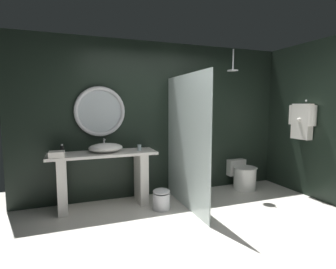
{
  "coord_description": "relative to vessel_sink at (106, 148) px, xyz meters",
  "views": [
    {
      "loc": [
        -1.5,
        -2.49,
        1.55
      ],
      "look_at": [
        -0.2,
        0.99,
        1.14
      ],
      "focal_mm": 28.53,
      "sensor_mm": 36.0,
      "label": 1
    }
  ],
  "objects": [
    {
      "name": "hanging_bathrobe",
      "position": [
        3.2,
        -0.63,
        0.4
      ],
      "size": [
        0.2,
        0.53,
        0.67
      ],
      "color": "silver"
    },
    {
      "name": "shower_glass_panel",
      "position": [
        1.13,
        -0.47,
        0.09
      ],
      "size": [
        0.02,
        1.48,
        2.0
      ],
      "primitive_type": "cube",
      "color": "silver",
      "rests_on": "ground_plane"
    },
    {
      "name": "rain_shower_head",
      "position": [
        2.16,
        -0.09,
        1.27
      ],
      "size": [
        0.19,
        0.19,
        0.37
      ],
      "color": "silver"
    },
    {
      "name": "vessel_sink",
      "position": [
        0.0,
        0.0,
        0.0
      ],
      "size": [
        0.51,
        0.42,
        0.19
      ],
      "color": "white",
      "rests_on": "vanity_counter"
    },
    {
      "name": "toilet",
      "position": [
        2.49,
        -0.01,
        -0.67
      ],
      "size": [
        0.42,
        0.6,
        0.51
      ],
      "color": "white",
      "rests_on": "ground_plane"
    },
    {
      "name": "waste_bin",
      "position": [
        0.74,
        -0.43,
        -0.75
      ],
      "size": [
        0.26,
        0.26,
        0.32
      ],
      "color": "silver",
      "rests_on": "ground_plane"
    },
    {
      "name": "round_wall_mirror",
      "position": [
        -0.04,
        0.23,
        0.54
      ],
      "size": [
        0.79,
        0.06,
        0.79
      ],
      "color": "silver"
    },
    {
      "name": "soap_dispenser",
      "position": [
        -0.61,
        -0.06,
        0.01
      ],
      "size": [
        0.05,
        0.05,
        0.16
      ],
      "color": "black",
      "rests_on": "vanity_counter"
    },
    {
      "name": "back_wall_panel",
      "position": [
        0.99,
        0.32,
        0.39
      ],
      "size": [
        4.8,
        0.1,
        2.6
      ],
      "primitive_type": "cube",
      "color": "black",
      "rests_on": "ground_plane"
    },
    {
      "name": "vanity_counter",
      "position": [
        -0.04,
        -0.01,
        -0.4
      ],
      "size": [
        1.59,
        0.53,
        0.84
      ],
      "color": "silver",
      "rests_on": "ground_plane"
    },
    {
      "name": "side_wall_right",
      "position": [
        3.34,
        -0.82,
        0.39
      ],
      "size": [
        0.1,
        2.47,
        2.6
      ],
      "primitive_type": "cube",
      "color": "black",
      "rests_on": "ground_plane"
    },
    {
      "name": "folded_hand_towel",
      "position": [
        -0.68,
        -0.17,
        -0.03
      ],
      "size": [
        0.21,
        0.19,
        0.08
      ],
      "primitive_type": "cube",
      "rotation": [
        0.0,
        0.0,
        -0.04
      ],
      "color": "silver",
      "rests_on": "vanity_counter"
    },
    {
      "name": "tumbler_cup",
      "position": [
        0.51,
        -0.05,
        -0.02
      ],
      "size": [
        0.06,
        0.06,
        0.1
      ],
      "primitive_type": "cylinder",
      "color": "silver",
      "rests_on": "vanity_counter"
    },
    {
      "name": "ground_plane",
      "position": [
        0.99,
        -1.58,
        -0.91
      ],
      "size": [
        5.76,
        5.76,
        0.0
      ],
      "primitive_type": "plane",
      "color": "silver"
    }
  ]
}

